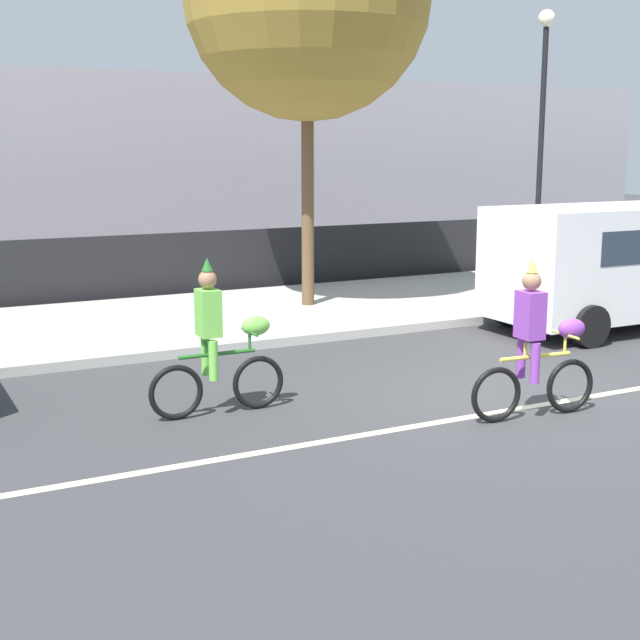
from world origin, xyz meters
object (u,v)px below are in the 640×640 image
Objects in this scene: parade_cyclist_lime at (218,346)px; parade_cyclist_purple at (537,349)px; parked_van_white at (627,256)px; street_lamp_post at (542,109)px.

parade_cyclist_purple is at bearing -29.46° from parade_cyclist_lime.
parade_cyclist_lime is 0.38× the size of parked_van_white.
street_lamp_post reaches higher than parade_cyclist_lime.
parade_cyclist_lime is 3.79m from parade_cyclist_purple.
parade_cyclist_purple is at bearing -130.73° from street_lamp_post.
parade_cyclist_lime is 1.00× the size of parade_cyclist_purple.
street_lamp_post is (6.14, 7.14, 3.15)m from parade_cyclist_purple.
parade_cyclist_purple is at bearing -145.25° from parked_van_white.
parade_cyclist_purple is (3.30, -1.87, 0.00)m from parade_cyclist_lime.
street_lamp_post is (9.45, 5.27, 3.15)m from parade_cyclist_lime.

